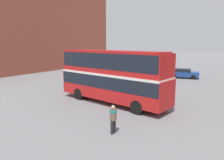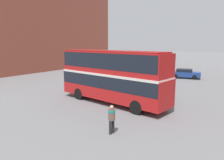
% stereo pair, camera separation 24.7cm
% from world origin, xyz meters
% --- Properties ---
extents(ground_plane, '(240.00, 240.00, 0.00)m').
position_xyz_m(ground_plane, '(0.00, 0.00, 0.00)').
color(ground_plane, slate).
extents(building_row_left, '(9.31, 38.03, 18.31)m').
position_xyz_m(building_row_left, '(-26.27, 12.42, 9.17)').
color(building_row_left, brown).
rests_on(building_row_left, ground_plane).
extents(double_decker_bus, '(11.05, 4.02, 4.69)m').
position_xyz_m(double_decker_bus, '(0.50, -0.49, 2.70)').
color(double_decker_bus, red).
rests_on(double_decker_bus, ground_plane).
extents(pedestrian_foreground, '(0.47, 0.47, 1.75)m').
position_xyz_m(pedestrian_foreground, '(4.18, -6.08, 1.07)').
color(pedestrian_foreground, '#232328').
rests_on(pedestrian_foreground, ground_plane).
extents(parked_car_kerb_near, '(4.61, 2.55, 1.45)m').
position_xyz_m(parked_car_kerb_near, '(2.14, 17.28, 0.75)').
color(parked_car_kerb_near, navy).
rests_on(parked_car_kerb_near, ground_plane).
extents(parked_car_kerb_far, '(4.23, 2.49, 1.58)m').
position_xyz_m(parked_car_kerb_far, '(-6.62, 6.02, 0.80)').
color(parked_car_kerb_far, slate).
rests_on(parked_car_kerb_far, ground_plane).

